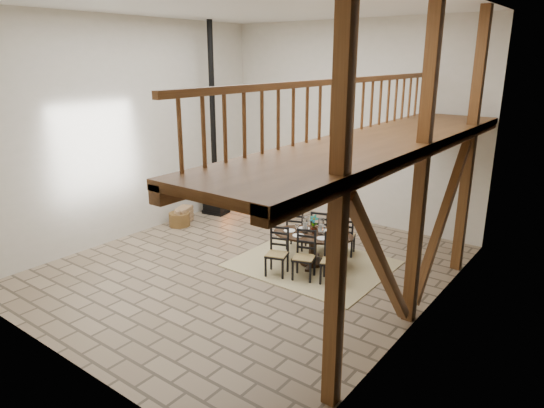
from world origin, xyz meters
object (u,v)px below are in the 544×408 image
Objects in this scene: log_stack at (185,214)px; dining_table at (313,248)px; wood_stove at (215,173)px; log_basket at (179,219)px.

dining_table is at bearing -4.24° from log_stack.
log_stack is (-0.13, -1.02, -0.93)m from wood_stove.
dining_table is 0.44× the size of wood_stove.
wood_stove reaches higher than log_basket.
dining_table is 3.99m from log_basket.
log_stack is at bearing 156.89° from dining_table.
wood_stove is at bearing 142.70° from dining_table.
wood_stove is at bearing 89.52° from log_basket.
log_stack is (-0.12, 0.31, 0.02)m from log_basket.
log_basket reaches higher than log_stack.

